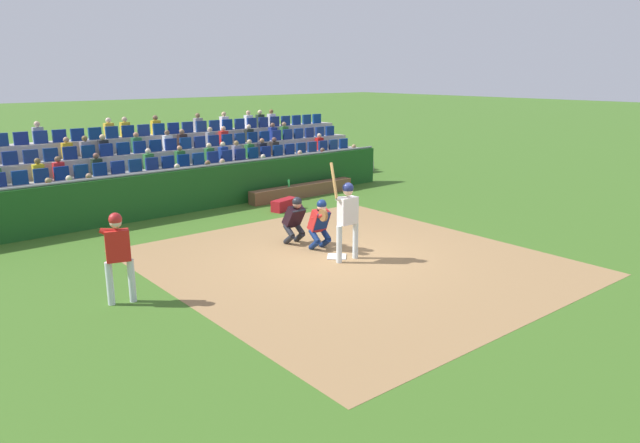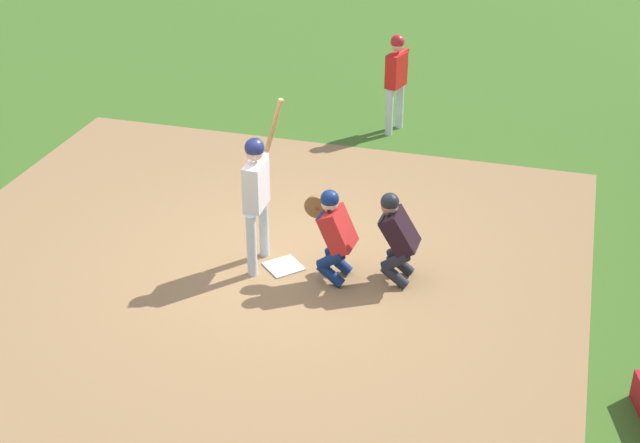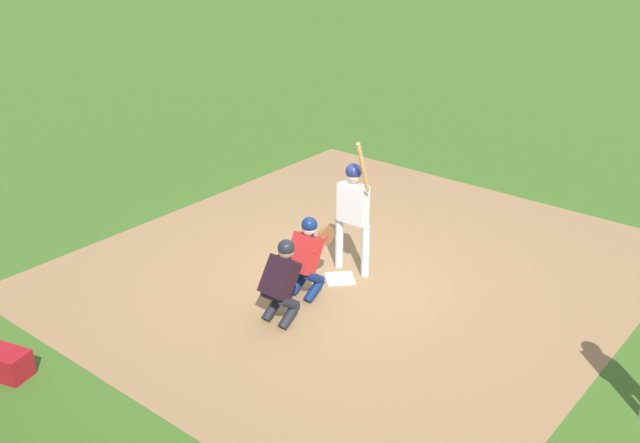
# 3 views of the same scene
# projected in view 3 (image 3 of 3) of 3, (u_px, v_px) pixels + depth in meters

# --- Properties ---
(ground_plane) EXTENTS (160.00, 160.00, 0.00)m
(ground_plane) POSITION_uv_depth(u_px,v_px,m) (340.00, 279.00, 11.65)
(ground_plane) COLOR #3C6620
(infield_dirt_patch) EXTENTS (8.38, 9.09, 0.01)m
(infield_dirt_patch) POSITION_uv_depth(u_px,v_px,m) (358.00, 268.00, 12.00)
(infield_dirt_patch) COLOR #987349
(infield_dirt_patch) RESTS_ON ground_plane
(home_plate_marker) EXTENTS (0.62, 0.62, 0.02)m
(home_plate_marker) POSITION_uv_depth(u_px,v_px,m) (340.00, 279.00, 11.64)
(home_plate_marker) COLOR white
(home_plate_marker) RESTS_ON infield_dirt_patch
(batter_at_plate) EXTENTS (0.65, 0.44, 2.29)m
(batter_at_plate) POSITION_uv_depth(u_px,v_px,m) (353.00, 206.00, 11.42)
(batter_at_plate) COLOR silver
(batter_at_plate) RESTS_ON ground_plane
(catcher_crouching) EXTENTS (0.49, 0.72, 1.29)m
(catcher_crouching) POSITION_uv_depth(u_px,v_px,m) (308.00, 253.00, 10.89)
(catcher_crouching) COLOR navy
(catcher_crouching) RESTS_ON ground_plane
(home_plate_umpire) EXTENTS (0.48, 0.52, 1.25)m
(home_plate_umpire) POSITION_uv_depth(u_px,v_px,m) (282.00, 278.00, 10.25)
(home_plate_umpire) COLOR black
(home_plate_umpire) RESTS_ON ground_plane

